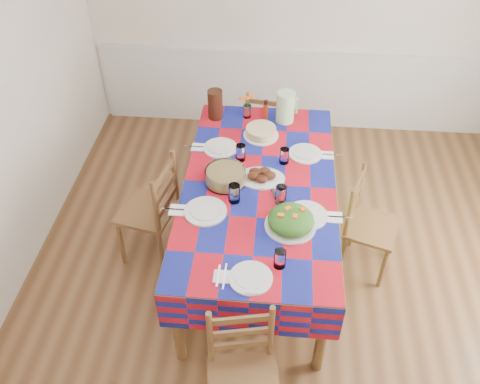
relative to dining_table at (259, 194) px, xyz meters
The scene contains 22 objects.
room 0.77m from the dining_table, 50.05° to the right, with size 4.58×5.08×2.78m.
wainscot 2.15m from the dining_table, 81.43° to the left, with size 4.41×0.06×0.92m.
dining_table is the anchor object (origin of this frame).
setting_near_head 0.88m from the dining_table, 86.30° to the right, with size 0.45×0.30×0.14m.
setting_left_near 0.44m from the dining_table, 136.63° to the right, with size 0.57×0.34×0.15m.
setting_left_far 0.49m from the dining_table, 127.64° to the left, with size 0.52×0.31×0.14m.
setting_right_near 0.42m from the dining_table, 42.34° to the right, with size 0.57×0.33×0.14m.
setting_right_far 0.49m from the dining_table, 50.91° to the left, with size 0.52×0.30×0.13m.
meat_platter 0.14m from the dining_table, 83.08° to the left, with size 0.37×0.27×0.07m.
salad_platter 0.52m from the dining_table, 60.65° to the right, with size 0.36×0.36×0.15m.
pasta_bowl 0.30m from the dining_table, behind, with size 0.31×0.31×0.11m.
cake 0.65m from the dining_table, 92.26° to the left, with size 0.30×0.30×0.08m.
serving_utensils 0.21m from the dining_table, 36.25° to the right, with size 0.17×0.37×0.01m.
flower_vase 0.95m from the dining_table, 100.29° to the left, with size 0.14×0.12×0.23m.
hot_sauce 0.93m from the dining_table, 90.08° to the left, with size 0.04×0.04×0.19m, color #BD300F.
green_pitcher 0.94m from the dining_table, 79.07° to the left, with size 0.16×0.16×0.28m, color #B7E4A1.
tea_pitcher 1.02m from the dining_table, 116.70° to the left, with size 0.13×0.13×0.27m, color black.
name_card 1.03m from the dining_table, 89.13° to the right, with size 0.10×0.03×0.02m, color silver.
chair_near 1.41m from the dining_table, 90.37° to the right, with size 0.50×0.49×0.97m.
chair_far 1.42m from the dining_table, 90.26° to the left, with size 0.44×0.43×0.88m.
chair_left 0.91m from the dining_table, behind, with size 0.51×0.53×1.01m.
chair_right 0.93m from the dining_table, ahead, with size 0.51×0.52×0.94m.
Camera 1 is at (-0.21, -2.56, 3.40)m, focal length 38.00 mm.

